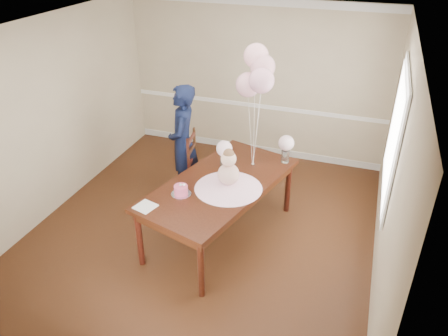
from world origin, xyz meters
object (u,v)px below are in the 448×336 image
(birthday_cake, at_px, (181,190))
(woman, at_px, (183,143))
(dining_table_top, at_px, (220,184))
(dining_chair_seat, at_px, (206,171))

(birthday_cake, bearing_deg, woman, 112.86)
(dining_table_top, bearing_deg, dining_chair_seat, 138.35)
(dining_table_top, bearing_deg, birthday_cake, -113.96)
(dining_table_top, height_order, dining_chair_seat, dining_table_top)
(dining_chair_seat, relative_size, woman, 0.26)
(dining_chair_seat, bearing_deg, birthday_cake, -91.82)
(dining_table_top, distance_m, birthday_cake, 0.56)
(birthday_cake, distance_m, woman, 1.32)
(woman, bearing_deg, dining_table_top, 31.01)
(dining_table_top, relative_size, birthday_cake, 13.33)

